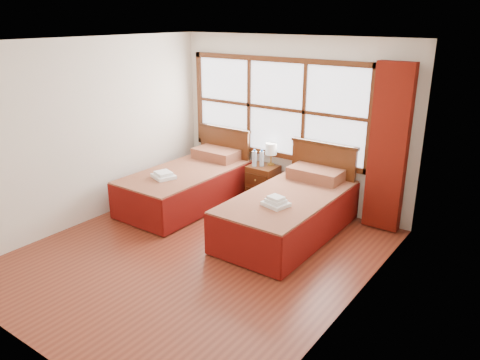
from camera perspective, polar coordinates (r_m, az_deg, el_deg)
The scene contains 15 objects.
floor at distance 6.05m, azimuth -5.10°, elevation -8.95°, with size 4.50×4.50×0.00m, color brown.
ceiling at distance 5.33m, azimuth -5.96°, elevation 16.45°, with size 4.50×4.50×0.00m, color white.
wall_back at distance 7.33m, azimuth 6.19°, elevation 7.01°, with size 4.00×4.00×0.00m, color silver.
wall_left at distance 6.99m, azimuth -18.02°, elevation 5.54°, with size 4.50×4.50×0.00m, color silver.
wall_right at distance 4.55m, azimuth 13.88°, elevation -1.36°, with size 4.50×4.50×0.00m, color silver.
window at distance 7.39m, azimuth 4.40°, elevation 8.73°, with size 3.16×0.06×1.56m.
curtain at distance 6.62m, azimuth 17.64°, elevation 3.65°, with size 0.50×0.16×2.30m, color #68140A.
bed_left at distance 7.47m, azimuth -6.28°, elevation -0.52°, with size 1.11×2.15×1.08m.
bed_right at distance 6.45m, azimuth 6.16°, elevation -3.79°, with size 1.13×2.19×1.10m.
nightstand at distance 7.57m, azimuth 2.79°, elevation -0.43°, with size 0.44×0.44×0.59m.
towels_left at distance 7.04m, azimuth -9.30°, elevation 0.57°, with size 0.40×0.38×0.10m.
towels_right at distance 5.93m, azimuth 4.39°, elevation -2.70°, with size 0.35×0.32×0.13m.
lamp at distance 7.48m, azimuth 3.82°, elevation 3.72°, with size 0.18×0.18×0.36m.
bottle_near at distance 7.43m, azimuth 1.77°, elevation 2.64°, with size 0.07×0.07×0.28m.
bottle_far at distance 7.44m, azimuth 2.67°, elevation 2.63°, with size 0.07×0.07×0.27m.
Camera 1 is at (3.53, -3.98, 2.88)m, focal length 35.00 mm.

